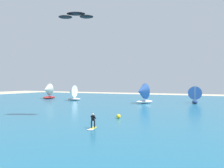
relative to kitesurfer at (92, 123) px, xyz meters
name	(u,v)px	position (x,y,z in m)	size (l,w,h in m)	color
ocean	(169,105)	(1.95, 31.99, -0.65)	(160.00, 90.00, 0.10)	#1E607F
kitesurfer	(92,123)	(0.00, 0.00, 0.00)	(0.95, 2.02, 1.67)	yellow
kite	(76,16)	(-6.61, 6.37, 14.51)	(5.47, 3.55, 0.79)	black
sailboat_trailing	(47,91)	(-37.48, 35.09, 1.96)	(4.31, 4.95, 5.60)	maroon
sailboat_mid_left	(195,94)	(6.96, 39.44, 1.59)	(3.58, 4.17, 4.79)	navy
sailboat_near_shore	(142,93)	(-4.68, 32.19, 1.97)	(4.82, 5.04, 5.62)	white
sailboat_leading	(72,93)	(-26.38, 33.18, 1.68)	(4.31, 3.68, 4.99)	silver
marker_buoy	(118,116)	(-0.33, 7.85, -0.29)	(0.62, 0.62, 0.62)	yellow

